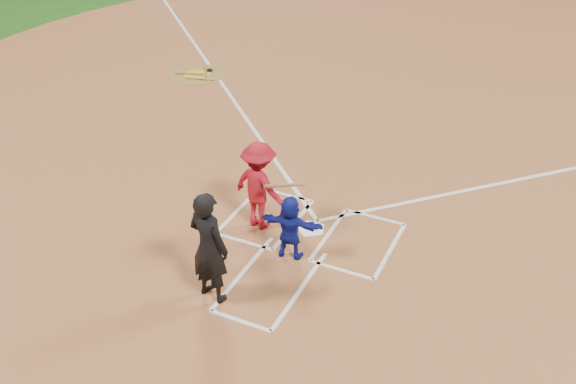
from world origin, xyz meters
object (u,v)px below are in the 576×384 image
at_px(home_plate, 311,229).
at_px(catcher, 290,228).
at_px(batter_at_plate, 259,186).
at_px(on_deck_circle, 197,75).
at_px(umpire, 209,247).

relative_size(home_plate, catcher, 0.49).
height_order(home_plate, batter_at_plate, batter_at_plate).
bearing_deg(catcher, home_plate, -98.07).
distance_m(home_plate, on_deck_circle, 8.54).
xyz_separation_m(on_deck_circle, batter_at_plate, (5.31, -6.10, 0.88)).
bearing_deg(on_deck_circle, catcher, -47.14).
bearing_deg(batter_at_plate, umpire, -83.81).
height_order(on_deck_circle, umpire, umpire).
height_order(home_plate, catcher, catcher).
relative_size(catcher, umpire, 0.61).
bearing_deg(batter_at_plate, on_deck_circle, 131.03).
bearing_deg(home_plate, batter_at_plate, 16.75).
xyz_separation_m(home_plate, umpire, (-0.71, -2.46, 1.00)).
bearing_deg(home_plate, umpire, 73.81).
distance_m(home_plate, catcher, 1.10).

